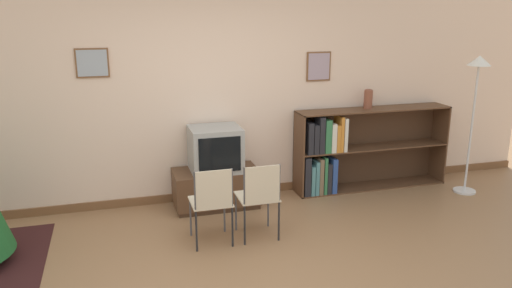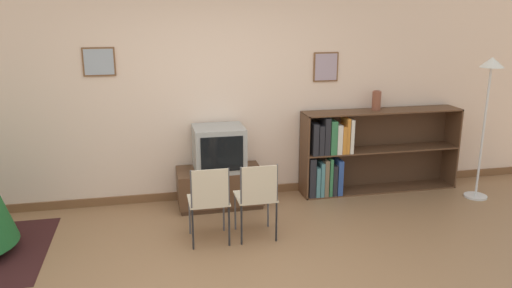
{
  "view_description": "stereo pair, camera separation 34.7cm",
  "coord_description": "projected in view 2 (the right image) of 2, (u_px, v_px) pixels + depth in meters",
  "views": [
    {
      "loc": [
        -1.08,
        -3.66,
        2.31
      ],
      "look_at": [
        0.33,
        1.18,
        0.93
      ],
      "focal_mm": 35.0,
      "sensor_mm": 36.0,
      "label": 1
    },
    {
      "loc": [
        -0.74,
        -3.75,
        2.31
      ],
      "look_at": [
        0.33,
        1.18,
        0.93
      ],
      "focal_mm": 35.0,
      "sensor_mm": 36.0,
      "label": 2
    }
  ],
  "objects": [
    {
      "name": "ground_plane",
      "position": [
        248.0,
        285.0,
        4.3
      ],
      "size": [
        24.0,
        24.0,
        0.0
      ],
      "primitive_type": "plane",
      "color": "#936B47"
    },
    {
      "name": "wall_back",
      "position": [
        212.0,
        90.0,
        5.99
      ],
      "size": [
        9.07,
        0.11,
        2.7
      ],
      "color": "beige",
      "rests_on": "ground_plane"
    },
    {
      "name": "tv_console",
      "position": [
        220.0,
        187.0,
        5.99
      ],
      "size": [
        1.0,
        0.52,
        0.45
      ],
      "color": "#412A1A",
      "rests_on": "ground_plane"
    },
    {
      "name": "television",
      "position": [
        219.0,
        148.0,
        5.86
      ],
      "size": [
        0.59,
        0.51,
        0.52
      ],
      "color": "#9E9E99",
      "rests_on": "tv_console"
    },
    {
      "name": "folding_chair_left",
      "position": [
        209.0,
        200.0,
        4.93
      ],
      "size": [
        0.4,
        0.4,
        0.82
      ],
      "color": "beige",
      "rests_on": "ground_plane"
    },
    {
      "name": "folding_chair_right",
      "position": [
        257.0,
        196.0,
        5.03
      ],
      "size": [
        0.4,
        0.4,
        0.82
      ],
      "color": "beige",
      "rests_on": "ground_plane"
    },
    {
      "name": "bookshelf",
      "position": [
        352.0,
        153.0,
        6.35
      ],
      "size": [
        2.06,
        0.36,
        1.06
      ],
      "color": "brown",
      "rests_on": "ground_plane"
    },
    {
      "name": "vase",
      "position": [
        376.0,
        100.0,
        6.27
      ],
      "size": [
        0.11,
        0.11,
        0.25
      ],
      "color": "brown",
      "rests_on": "bookshelf"
    },
    {
      "name": "standing_lamp",
      "position": [
        488.0,
        91.0,
        5.94
      ],
      "size": [
        0.28,
        0.28,
        1.75
      ],
      "color": "silver",
      "rests_on": "ground_plane"
    }
  ]
}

